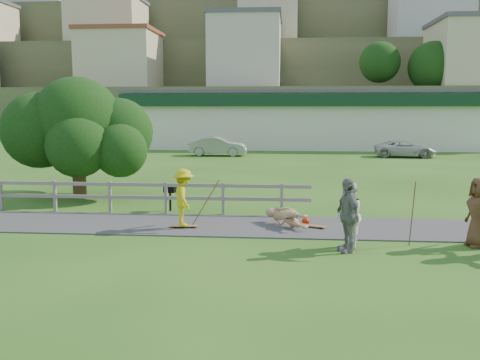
% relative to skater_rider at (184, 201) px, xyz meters
% --- Properties ---
extents(ground, '(260.00, 260.00, 0.00)m').
position_rel_skater_rider_xyz_m(ground, '(0.93, -1.01, -0.87)').
color(ground, '#275518').
rests_on(ground, ground).
extents(path, '(34.00, 3.00, 0.04)m').
position_rel_skater_rider_xyz_m(path, '(0.93, 0.49, -0.85)').
color(path, '#3A3A3C').
rests_on(path, ground).
extents(fence, '(15.05, 0.10, 1.10)m').
position_rel_skater_rider_xyz_m(fence, '(-3.69, 2.29, -0.15)').
color(fence, slate).
rests_on(fence, ground).
extents(strip_mall, '(32.50, 10.75, 5.10)m').
position_rel_skater_rider_xyz_m(strip_mall, '(4.93, 33.93, 1.71)').
color(strip_mall, silver).
rests_on(strip_mall, ground).
extents(hillside, '(220.00, 67.00, 47.50)m').
position_rel_skater_rider_xyz_m(hillside, '(0.93, 90.30, 13.54)').
color(hillside, '#4A5431').
rests_on(hillside, ground).
extents(skater_rider, '(1.00, 1.28, 1.74)m').
position_rel_skater_rider_xyz_m(skater_rider, '(0.00, 0.00, 0.00)').
color(skater_rider, gold).
rests_on(skater_rider, ground).
extents(skater_fallen, '(1.68, 1.43, 0.65)m').
position_rel_skater_rider_xyz_m(skater_fallen, '(3.10, 0.48, -0.54)').
color(skater_fallen, tan).
rests_on(skater_fallen, ground).
extents(spectator_a, '(0.80, 0.95, 1.74)m').
position_rel_skater_rider_xyz_m(spectator_a, '(4.72, -1.78, 0.00)').
color(spectator_a, silver).
rests_on(spectator_a, ground).
extents(spectator_b, '(0.80, 1.21, 1.90)m').
position_rel_skater_rider_xyz_m(spectator_b, '(4.65, -2.15, 0.08)').
color(spectator_b, slate).
rests_on(spectator_b, ground).
extents(spectator_c, '(0.70, 0.98, 1.86)m').
position_rel_skater_rider_xyz_m(spectator_c, '(8.15, -1.35, 0.06)').
color(spectator_c, brown).
rests_on(spectator_c, ground).
extents(car_silver, '(4.35, 1.57, 1.43)m').
position_rel_skater_rider_xyz_m(car_silver, '(-2.15, 24.19, -0.16)').
color(car_silver, '#98999F').
rests_on(car_silver, ground).
extents(car_white, '(4.52, 2.33, 1.22)m').
position_rel_skater_rider_xyz_m(car_white, '(11.67, 24.23, -0.26)').
color(car_white, '#BCBBB7').
rests_on(car_white, ground).
extents(tree, '(5.81, 5.81, 4.40)m').
position_rel_skater_rider_xyz_m(tree, '(-5.40, 5.35, 1.33)').
color(tree, black).
rests_on(tree, ground).
extents(bbq, '(0.44, 0.35, 0.88)m').
position_rel_skater_rider_xyz_m(bbq, '(-1.04, 2.78, -0.43)').
color(bbq, black).
rests_on(bbq, ground).
extents(longboard_rider, '(0.85, 0.27, 0.09)m').
position_rel_skater_rider_xyz_m(longboard_rider, '(0.00, 0.00, -0.82)').
color(longboard_rider, olive).
rests_on(longboard_rider, ground).
extents(longboard_fallen, '(0.83, 0.52, 0.09)m').
position_rel_skater_rider_xyz_m(longboard_fallen, '(3.90, 0.38, -0.82)').
color(longboard_fallen, olive).
rests_on(longboard_fallen, ground).
extents(helmet, '(0.25, 0.25, 0.25)m').
position_rel_skater_rider_xyz_m(helmet, '(3.70, 0.83, -0.75)').
color(helmet, '#B92109').
rests_on(helmet, ground).
extents(pole_rider, '(0.03, 0.03, 1.69)m').
position_rel_skater_rider_xyz_m(pole_rider, '(0.60, 0.40, -0.02)').
color(pole_rider, brown).
rests_on(pole_rider, ground).
extents(pole_spec_left, '(0.03, 0.03, 1.73)m').
position_rel_skater_rider_xyz_m(pole_spec_left, '(6.44, -1.40, -0.00)').
color(pole_spec_left, brown).
rests_on(pole_spec_left, ground).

